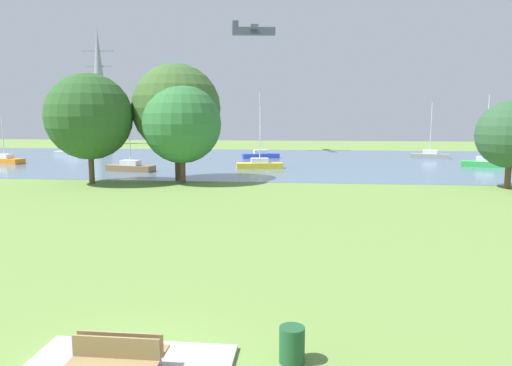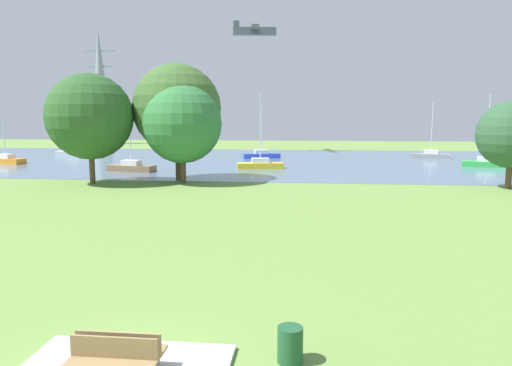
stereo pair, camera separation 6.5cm
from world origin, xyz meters
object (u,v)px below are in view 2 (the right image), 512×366
object	(u,v)px
sailboat_brown	(131,167)
tree_east_far	(182,124)
tree_east_near	(90,117)
light_aircraft	(254,31)
sailboat_yellow	(260,164)
bench_facing_water	(122,352)
litter_bin	(290,345)
tree_west_near	(512,135)
electricity_pylon	(100,86)
sailboat_white	(74,152)
sailboat_blue	(261,155)
tree_west_far	(177,108)
sailboat_orange	(6,160)
bench_facing_inland	(111,366)
sailboat_gray	(431,155)
sailboat_green	(486,163)

from	to	relation	value
sailboat_brown	tree_east_far	size ratio (longest dim) A/B	0.91
tree_east_near	light_aircraft	size ratio (longest dim) A/B	1.04
sailboat_yellow	bench_facing_water	bearing A→B (deg)	-88.46
bench_facing_water	litter_bin	size ratio (longest dim) A/B	2.25
tree_east_near	tree_west_near	distance (m)	32.28
litter_bin	tree_east_far	xyz separation A→B (m)	(-9.69, 27.79, 4.40)
electricity_pylon	sailboat_white	bearing A→B (deg)	-73.46
sailboat_white	tree_east_far	distance (m)	35.26
sailboat_blue	tree_west_near	world-z (taller)	sailboat_blue
bench_facing_water	tree_east_far	bearing A→B (deg)	102.26
bench_facing_water	tree_west_far	distance (m)	31.91
sailboat_orange	light_aircraft	size ratio (longest dim) A/B	0.64
sailboat_white	tree_west_near	size ratio (longest dim) A/B	0.95
bench_facing_water	bench_facing_inland	bearing A→B (deg)	-90.00
sailboat_gray	electricity_pylon	world-z (taller)	electricity_pylon
bench_facing_inland	sailboat_blue	xyz separation A→B (m)	(-2.21, 53.66, -0.01)
electricity_pylon	sailboat_brown	bearing A→B (deg)	-63.25
bench_facing_water	sailboat_gray	bearing A→B (deg)	70.23
sailboat_white	tree_east_near	world-z (taller)	tree_east_near
bench_facing_inland	litter_bin	distance (m)	3.73
litter_bin	sailboat_brown	world-z (taller)	sailboat_brown
tree_west_far	tree_east_far	bearing A→B (deg)	-63.69
bench_facing_water	sailboat_yellow	size ratio (longest dim) A/B	0.23
sailboat_brown	tree_west_near	xyz separation A→B (m)	(32.38, -8.20, 3.58)
sailboat_white	sailboat_blue	bearing A→B (deg)	-4.36
tree_east_far	sailboat_yellow	bearing A→B (deg)	66.20
litter_bin	electricity_pylon	distance (m)	93.77
sailboat_brown	sailboat_orange	xyz separation A→B (m)	(-17.48, 6.27, -0.02)
sailboat_orange	tree_east_near	size ratio (longest dim) A/B	0.62
tree_west_near	light_aircraft	xyz separation A→B (m)	(-23.17, 35.90, 14.09)
sailboat_brown	bench_facing_water	bearing A→B (deg)	-69.58
sailboat_white	sailboat_yellow	size ratio (longest dim) A/B	0.80
sailboat_gray	light_aircraft	xyz separation A→B (m)	(-24.16, 9.04, 17.67)
sailboat_green	tree_east_far	size ratio (longest dim) A/B	0.97
sailboat_blue	sailboat_yellow	bearing A→B (deg)	-84.99
bench_facing_water	sailboat_orange	distance (m)	52.83
sailboat_brown	sailboat_green	xyz separation A→B (m)	(36.55, 8.05, 0.01)
sailboat_white	tree_west_near	bearing A→B (deg)	-29.35
tree_west_far	sailboat_brown	bearing A→B (deg)	137.39
litter_bin	electricity_pylon	size ratio (longest dim) A/B	0.03
sailboat_gray	tree_west_near	xyz separation A→B (m)	(-1.00, -26.86, 3.58)
sailboat_yellow	tree_west_far	distance (m)	12.77
sailboat_white	sailboat_orange	world-z (taller)	sailboat_white
bench_facing_water	sailboat_yellow	xyz separation A→B (m)	(-1.08, 40.31, 0.00)
sailboat_white	tree_east_near	bearing A→B (deg)	-60.53
sailboat_blue	tree_west_near	distance (m)	32.76
bench_facing_water	tree_east_near	world-z (taller)	tree_east_near
sailboat_blue	tree_west_far	distance (m)	23.76
tree_east_near	light_aircraft	bearing A→B (deg)	76.07
sailboat_yellow	tree_west_near	world-z (taller)	sailboat_yellow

